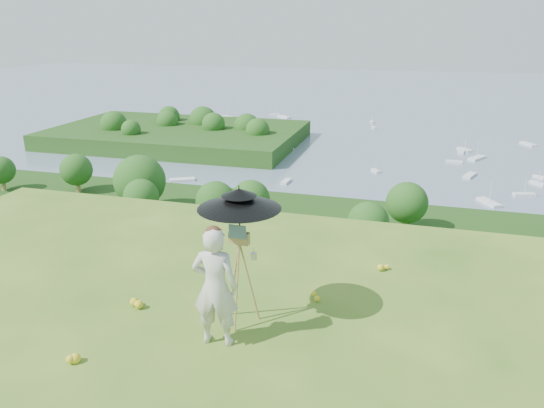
% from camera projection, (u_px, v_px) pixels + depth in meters
% --- Properties ---
extents(shoreline_tier, '(170.00, 28.00, 8.00)m').
position_uv_depth(shoreline_tier, '(387.00, 284.00, 85.82)').
color(shoreline_tier, '#6B6755').
rests_on(shoreline_tier, bay_water).
extents(bay_water, '(700.00, 700.00, 0.00)m').
position_uv_depth(bay_water, '(415.00, 113.00, 235.25)').
color(bay_water, slate).
rests_on(bay_water, ground).
extents(peninsula, '(90.00, 60.00, 12.00)m').
position_uv_depth(peninsula, '(177.00, 128.00, 175.68)').
color(peninsula, '#1A380F').
rests_on(peninsula, bay_water).
extents(slope_trees, '(110.00, 50.00, 6.00)m').
position_uv_depth(slope_trees, '(368.00, 274.00, 42.60)').
color(slope_trees, '#265519').
rests_on(slope_trees, forest_slope).
extents(harbor_town, '(110.00, 22.00, 5.00)m').
position_uv_depth(harbor_town, '(390.00, 247.00, 83.70)').
color(harbor_town, silver).
rests_on(harbor_town, shoreline_tier).
extents(moored_boats, '(140.00, 140.00, 0.70)m').
position_uv_depth(moored_boats, '(368.00, 149.00, 166.51)').
color(moored_boats, silver).
rests_on(moored_boats, bay_water).
extents(wildflowers, '(10.00, 10.50, 0.12)m').
position_uv_depth(wildflowers, '(120.00, 398.00, 6.09)').
color(wildflowers, gold).
rests_on(wildflowers, ground).
extents(painter, '(0.66, 0.47, 1.69)m').
position_uv_depth(painter, '(215.00, 287.00, 6.99)').
color(painter, beige).
rests_on(painter, ground).
extents(field_easel, '(0.61, 0.61, 1.53)m').
position_uv_depth(field_easel, '(240.00, 274.00, 7.52)').
color(field_easel, '#A58145').
rests_on(field_easel, ground).
extents(sun_umbrella, '(1.26, 1.26, 0.81)m').
position_uv_depth(sun_umbrella, '(239.00, 214.00, 7.26)').
color(sun_umbrella, black).
rests_on(sun_umbrella, field_easel).
extents(painter_cap, '(0.25, 0.29, 0.10)m').
position_uv_depth(painter_cap, '(213.00, 231.00, 6.73)').
color(painter_cap, '#BE6879').
rests_on(painter_cap, painter).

